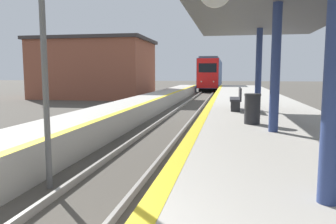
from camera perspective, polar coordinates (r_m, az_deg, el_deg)
train at (r=49.31m, az=7.57°, el=6.57°), size 2.70×18.82×4.47m
signal_near at (r=7.13m, az=-21.09°, el=15.14°), size 0.36×0.31×5.03m
station_canopy at (r=8.96m, az=18.61°, el=17.88°), size 4.73×14.30×3.45m
trash_bin at (r=10.03m, az=14.47°, el=0.55°), size 0.49×0.49×0.90m
bench at (r=13.75m, az=11.92°, el=2.41°), size 0.44×1.73×0.92m
station_building at (r=33.20m, az=-12.63°, el=7.42°), size 10.98×7.89×5.69m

